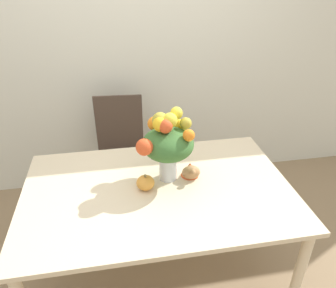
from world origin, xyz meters
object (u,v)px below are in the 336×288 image
Objects in this scene: pumpkin at (145,183)px; turkey_figurine at (190,170)px; flower_vase at (167,142)px; dining_chair_near_window at (121,154)px.

turkey_figurine is (0.29, 0.07, 0.00)m from pumpkin.
turkey_figurine is at bearing -5.79° from flower_vase.
turkey_figurine is 0.15× the size of dining_chair_near_window.
flower_vase is at bearing 31.00° from pumpkin.
pumpkin is at bearing -165.67° from turkey_figurine.
flower_vase reaches higher than dining_chair_near_window.
flower_vase is 2.93× the size of turkey_figurine.
pumpkin is 0.11× the size of dining_chair_near_window.
dining_chair_near_window reaches higher than pumpkin.
dining_chair_near_window is (-0.12, 0.86, -0.31)m from pumpkin.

